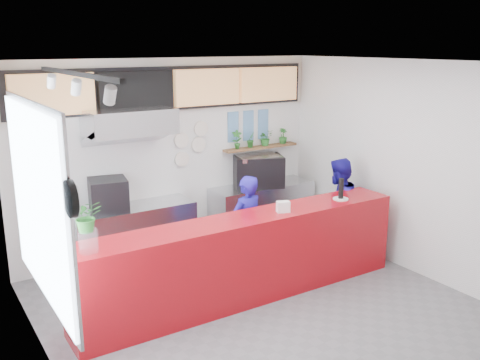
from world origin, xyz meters
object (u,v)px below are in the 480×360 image
espresso_machine (258,171)px  staff_right (338,208)px  service_counter (246,258)px  panini_oven (108,195)px  pepper_mill (341,188)px  staff_center (246,227)px

espresso_machine → staff_right: (0.58, -1.32, -0.39)m
service_counter → panini_oven: panini_oven is taller
service_counter → pepper_mill: bearing=-2.0°
panini_oven → staff_center: (1.51, -1.25, -0.40)m
staff_right → service_counter: bearing=-8.0°
espresso_machine → staff_center: staff_center is taller
pepper_mill → service_counter: bearing=178.0°
service_counter → panini_oven: 2.21m
espresso_machine → service_counter: bearing=-104.7°
panini_oven → staff_right: staff_right is taller
service_counter → espresso_machine: bearing=51.9°
service_counter → pepper_mill: 1.69m
panini_oven → pepper_mill: size_ratio=1.79×
service_counter → staff_right: size_ratio=2.94×
staff_center → staff_right: size_ratio=0.96×
staff_right → panini_oven: bearing=-44.4°
panini_oven → service_counter: bearing=-46.0°
staff_center → staff_right: 1.63m
panini_oven → staff_right: (3.14, -1.32, -0.37)m
service_counter → staff_center: bearing=56.4°
service_counter → staff_right: 2.06m
espresso_machine → staff_center: bearing=-106.5°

